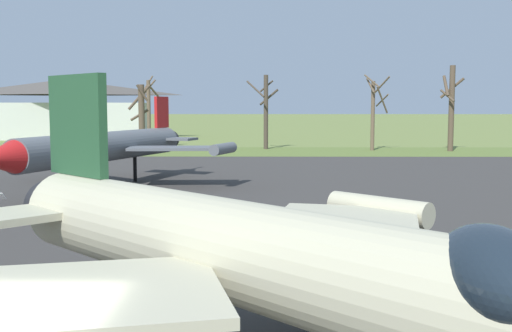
# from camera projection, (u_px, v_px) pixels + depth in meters

# --- Properties ---
(asphalt_apron) EXTENTS (76.21, 59.98, 0.05)m
(asphalt_apron) POSITION_uv_depth(u_px,v_px,m) (188.00, 219.00, 25.20)
(asphalt_apron) COLOR #383533
(asphalt_apron) RESTS_ON ground
(grass_verge_strip) EXTENTS (136.21, 12.00, 0.06)m
(grass_verge_strip) POSITION_uv_depth(u_px,v_px,m) (232.00, 152.00, 61.01)
(grass_verge_strip) COLOR #5B6F31
(grass_verge_strip) RESTS_ON ground
(jet_fighter_front_right) EXTENTS (12.91, 16.76, 5.17)m
(jet_fighter_front_right) POSITION_uv_depth(u_px,v_px,m) (100.00, 147.00, 33.60)
(jet_fighter_front_right) COLOR #565B60
(jet_fighter_front_right) RESTS_ON ground
(jet_fighter_rear_center) EXTENTS (13.79, 13.74, 5.29)m
(jet_fighter_rear_center) POSITION_uv_depth(u_px,v_px,m) (314.00, 268.00, 8.67)
(jet_fighter_rear_center) COLOR #B7B293
(jet_fighter_rear_center) RESTS_ON ground
(bare_tree_left_of_center) EXTENTS (2.25, 2.24, 7.74)m
(bare_tree_left_of_center) POSITION_uv_depth(u_px,v_px,m) (149.00, 110.00, 65.50)
(bare_tree_left_of_center) COLOR brown
(bare_tree_left_of_center) RESTS_ON ground
(bare_tree_center) EXTENTS (2.29, 2.32, 6.65)m
(bare_tree_center) POSITION_uv_depth(u_px,v_px,m) (141.00, 115.00, 61.35)
(bare_tree_center) COLOR brown
(bare_tree_center) RESTS_ON ground
(bare_tree_right_of_center) EXTENTS (3.39, 3.40, 7.70)m
(bare_tree_right_of_center) POSITION_uv_depth(u_px,v_px,m) (266.00, 109.00, 64.01)
(bare_tree_right_of_center) COLOR #42382D
(bare_tree_right_of_center) RESTS_ON ground
(bare_tree_far_right) EXTENTS (2.65, 3.17, 7.65)m
(bare_tree_far_right) POSITION_uv_depth(u_px,v_px,m) (374.00, 110.00, 62.05)
(bare_tree_far_right) COLOR brown
(bare_tree_far_right) RESTS_ON ground
(bare_tree_backdrop_extra) EXTENTS (2.68, 2.70, 8.49)m
(bare_tree_backdrop_extra) POSITION_uv_depth(u_px,v_px,m) (451.00, 105.00, 61.02)
(bare_tree_backdrop_extra) COLOR brown
(bare_tree_backdrop_extra) RESTS_ON ground
(visitor_building) EXTENTS (24.19, 13.55, 8.14)m
(visitor_building) POSITION_uv_depth(u_px,v_px,m) (65.00, 110.00, 86.00)
(visitor_building) COLOR beige
(visitor_building) RESTS_ON ground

